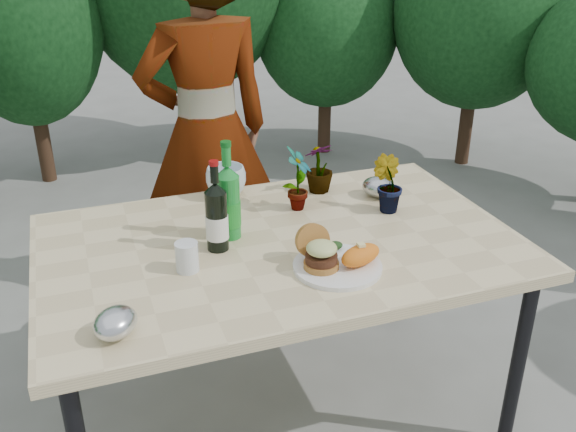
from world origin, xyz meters
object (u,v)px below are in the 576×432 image
object	(u,v)px
dinner_plate	(337,266)
wine_bottle	(217,218)
person	(207,133)
patio_table	(280,256)

from	to	relation	value
dinner_plate	wine_bottle	size ratio (longest dim) A/B	0.90
person	dinner_plate	bearing A→B (deg)	92.30
dinner_plate	patio_table	bearing A→B (deg)	114.76
patio_table	wine_bottle	bearing A→B (deg)	175.20
patio_table	wine_bottle	world-z (taller)	wine_bottle
wine_bottle	person	size ratio (longest dim) A/B	0.18
dinner_plate	person	distance (m)	1.18
wine_bottle	person	xyz separation A→B (m)	(0.18, 0.91, -0.01)
wine_bottle	patio_table	bearing A→B (deg)	-25.79
wine_bottle	person	distance (m)	0.93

